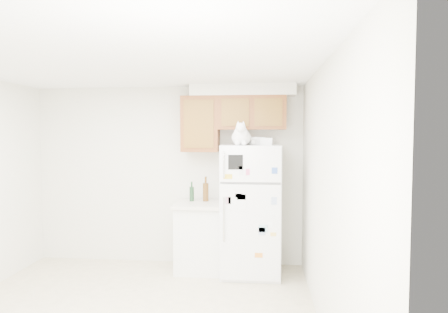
# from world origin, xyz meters

# --- Properties ---
(room_shell) EXTENTS (3.84, 4.04, 2.52)m
(room_shell) POSITION_xyz_m (0.12, 0.24, 1.67)
(room_shell) COLOR silver
(room_shell) RESTS_ON ground_plane
(refrigerator) EXTENTS (0.76, 0.78, 1.70)m
(refrigerator) POSITION_xyz_m (1.20, 1.61, 0.85)
(refrigerator) COLOR white
(refrigerator) RESTS_ON ground_plane
(base_counter) EXTENTS (0.64, 0.64, 0.92)m
(base_counter) POSITION_xyz_m (0.51, 1.68, 0.46)
(base_counter) COLOR white
(base_counter) RESTS_ON ground_plane
(cat) EXTENTS (0.30, 0.44, 0.31)m
(cat) POSITION_xyz_m (1.08, 1.42, 1.81)
(cat) COLOR white
(cat) RESTS_ON refrigerator
(storage_box_back) EXTENTS (0.18, 0.13, 0.10)m
(storage_box_back) POSITION_xyz_m (1.28, 1.70, 1.75)
(storage_box_back) COLOR white
(storage_box_back) RESTS_ON refrigerator
(storage_box_front) EXTENTS (0.16, 0.13, 0.09)m
(storage_box_front) POSITION_xyz_m (1.39, 1.57, 1.74)
(storage_box_front) COLOR white
(storage_box_front) RESTS_ON refrigerator
(bottle_green) EXTENTS (0.06, 0.06, 0.27)m
(bottle_green) POSITION_xyz_m (0.38, 1.79, 1.05)
(bottle_green) COLOR #19381E
(bottle_green) RESTS_ON base_counter
(bottle_amber) EXTENTS (0.08, 0.08, 0.34)m
(bottle_amber) POSITION_xyz_m (0.57, 1.81, 1.09)
(bottle_amber) COLOR #593814
(bottle_amber) RESTS_ON base_counter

